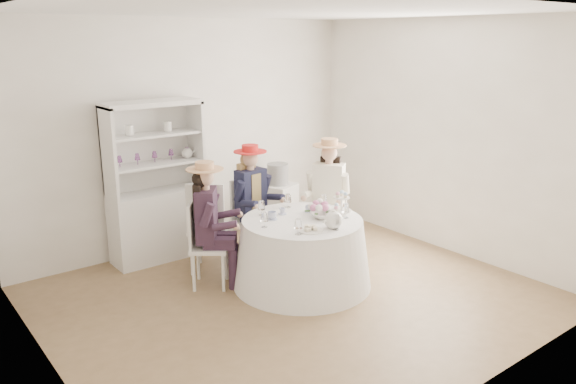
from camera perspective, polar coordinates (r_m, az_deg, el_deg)
ground at (r=5.65m, az=0.63°, el=-10.53°), size 4.50×4.50×0.00m
ceiling at (r=5.09m, az=0.73°, el=17.97°), size 4.50×4.50×0.00m
wall_back at (r=6.85m, az=-9.87°, el=5.77°), size 4.50×0.00×4.50m
wall_front at (r=3.90m, az=19.35°, el=-2.25°), size 4.50×0.00×4.50m
wall_left at (r=4.23m, az=-23.90°, el=-1.38°), size 0.00×4.50×4.50m
wall_right at (r=6.81m, az=15.70°, el=5.37°), size 0.00×4.50×4.50m
tea_table at (r=5.78m, az=1.44°, el=-6.13°), size 1.42×1.42×0.70m
hutch at (r=6.55m, az=-13.14°, el=-1.20°), size 1.21×0.77×1.81m
side_table at (r=7.38m, az=-1.03°, el=-1.58°), size 0.52×0.52×0.63m
hatbox at (r=7.26m, az=-1.05°, el=1.83°), size 0.34×0.34×0.27m
guest_left at (r=5.67m, az=-8.04°, el=-2.57°), size 0.56×0.54×1.31m
guest_mid at (r=6.39m, az=-3.68°, el=-0.28°), size 0.49×0.50×1.32m
guest_right at (r=6.50m, az=4.09°, el=0.22°), size 0.59×0.55×1.37m
spare_chair at (r=6.05m, az=-8.10°, el=-3.28°), size 0.60×0.60×1.02m
teacup_a at (r=5.65m, az=-1.62°, el=-2.46°), size 0.09×0.09×0.07m
teacup_b at (r=5.82m, az=-0.58°, el=-2.00°), size 0.06×0.06×0.06m
teacup_c at (r=5.89m, az=2.14°, el=-1.75°), size 0.10×0.10×0.06m
flower_bowl at (r=5.70m, az=3.48°, el=-2.42°), size 0.26×0.26×0.06m
flower_arrangement at (r=5.76m, az=3.15°, el=-1.51°), size 0.20×0.20×0.07m
table_teapot at (r=5.41m, az=4.65°, el=-2.85°), size 0.25×0.18×0.19m
sandwich_plate at (r=5.33m, az=2.29°, el=-3.83°), size 0.24×0.24×0.05m
cupcake_stand at (r=5.93m, az=5.45°, el=-1.24°), size 0.22×0.22×0.21m
stemware_set at (r=5.64m, az=1.47°, el=-2.08°), size 0.94×0.94×0.15m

